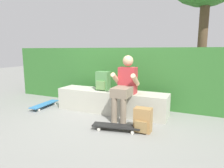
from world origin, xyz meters
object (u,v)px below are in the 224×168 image
(person_skater, at_px, (125,85))
(skateboard_beside_bench, at_px, (45,104))
(skateboard_near_person, at_px, (116,126))
(bench_main, at_px, (111,101))
(backpack_on_ground, at_px, (143,120))
(backpack_on_bench, at_px, (103,81))

(person_skater, relative_size, skateboard_beside_bench, 1.51)
(skateboard_near_person, bearing_deg, bench_main, 119.88)
(person_skater, bearing_deg, backpack_on_ground, -44.77)
(backpack_on_bench, distance_m, backpack_on_ground, 1.39)
(bench_main, bearing_deg, skateboard_near_person, -60.12)
(person_skater, bearing_deg, backpack_on_bench, 159.97)
(skateboard_beside_bench, height_order, backpack_on_bench, backpack_on_bench)
(person_skater, height_order, skateboard_beside_bench, person_skater)
(bench_main, xyz_separation_m, person_skater, (0.40, -0.22, 0.43))
(skateboard_near_person, relative_size, skateboard_beside_bench, 1.02)
(skateboard_near_person, relative_size, backpack_on_ground, 2.06)
(skateboard_near_person, xyz_separation_m, backpack_on_bench, (-0.68, 0.85, 0.59))
(skateboard_near_person, distance_m, backpack_on_bench, 1.24)
(backpack_on_bench, bearing_deg, bench_main, 2.88)
(skateboard_beside_bench, xyz_separation_m, backpack_on_bench, (1.37, 0.31, 0.59))
(skateboard_near_person, xyz_separation_m, backpack_on_ground, (0.41, 0.14, 0.12))
(skateboard_near_person, xyz_separation_m, skateboard_beside_bench, (-2.06, 0.54, 0.00))
(bench_main, height_order, backpack_on_bench, backpack_on_bench)
(bench_main, relative_size, skateboard_near_person, 2.91)
(backpack_on_ground, bearing_deg, skateboard_beside_bench, 170.71)
(person_skater, bearing_deg, bench_main, 150.87)
(person_skater, xyz_separation_m, skateboard_beside_bench, (-1.96, -0.10, -0.59))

